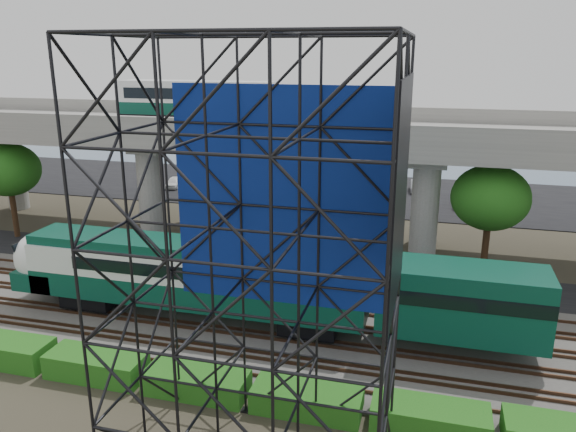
% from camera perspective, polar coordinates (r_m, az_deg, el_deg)
% --- Properties ---
extents(ground, '(140.00, 140.00, 0.00)m').
position_cam_1_polar(ground, '(30.07, -7.62, -12.65)').
color(ground, '#474233').
rests_on(ground, ground).
extents(ballast_bed, '(90.00, 12.00, 0.20)m').
position_cam_1_polar(ballast_bed, '(31.65, -6.23, -10.83)').
color(ballast_bed, slate).
rests_on(ballast_bed, ground).
extents(service_road, '(90.00, 5.00, 0.08)m').
position_cam_1_polar(service_road, '(38.99, -1.73, -5.43)').
color(service_road, black).
rests_on(service_road, ground).
extents(parking_lot, '(90.00, 18.00, 0.08)m').
position_cam_1_polar(parking_lot, '(60.84, 4.64, 2.55)').
color(parking_lot, black).
rests_on(parking_lot, ground).
extents(harbor_water, '(140.00, 40.00, 0.03)m').
position_cam_1_polar(harbor_water, '(82.12, 7.47, 6.06)').
color(harbor_water, slate).
rests_on(harbor_water, ground).
extents(rail_tracks, '(90.00, 9.52, 0.16)m').
position_cam_1_polar(rail_tracks, '(31.57, -6.24, -10.54)').
color(rail_tracks, '#472D1E').
rests_on(rail_tracks, ballast_bed).
extents(commuter_train, '(29.30, 3.06, 4.30)m').
position_cam_1_polar(commuter_train, '(30.38, -5.87, -6.23)').
color(commuter_train, black).
rests_on(commuter_train, rail_tracks).
extents(overpass, '(80.00, 12.00, 12.40)m').
position_cam_1_polar(overpass, '(42.11, -0.37, 7.76)').
color(overpass, '#9E9B93').
rests_on(overpass, ground).
extents(scaffold_tower, '(9.36, 6.36, 15.00)m').
position_cam_1_polar(scaffold_tower, '(18.46, -3.40, -6.08)').
color(scaffold_tower, black).
rests_on(scaffold_tower, ground).
extents(hedge_strip, '(34.60, 1.80, 1.20)m').
position_cam_1_polar(hedge_strip, '(26.05, -9.27, -16.25)').
color(hedge_strip, '#185F15').
rests_on(hedge_strip, ground).
extents(trees, '(40.94, 16.94, 7.69)m').
position_cam_1_polar(trees, '(43.99, -5.51, 4.56)').
color(trees, '#382314').
rests_on(trees, ground).
extents(suv, '(5.46, 2.95, 1.45)m').
position_cam_1_polar(suv, '(42.25, -12.33, -2.96)').
color(suv, black).
rests_on(suv, service_road).
extents(parked_cars, '(37.74, 9.66, 1.32)m').
position_cam_1_polar(parked_cars, '(59.75, 6.85, 2.87)').
color(parked_cars, white).
rests_on(parked_cars, parking_lot).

